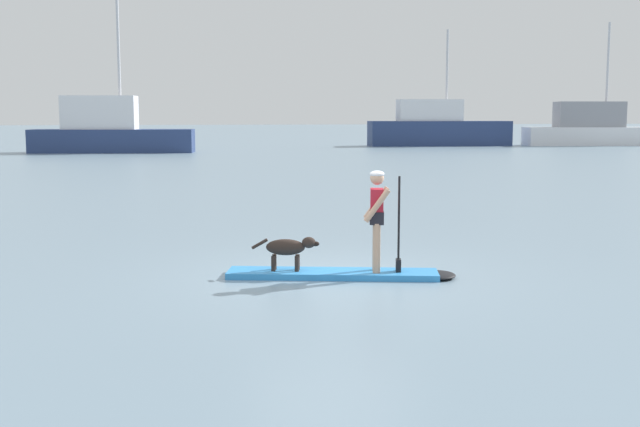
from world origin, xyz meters
name	(u,v)px	position (x,y,z in m)	size (l,w,h in m)	color
ground_plane	(333,277)	(0.00, 0.00, 0.00)	(400.00, 400.00, 0.00)	gray
paddleboard	(347,274)	(0.22, -0.06, 0.05)	(3.68, 1.53, 0.10)	#338CD8
person_paddler	(378,214)	(0.69, -0.18, 1.03)	(0.66, 0.56, 1.61)	tan
dog	(289,248)	(-0.68, 0.18, 0.46)	(1.07, 0.38, 0.54)	#2D231E
moored_boat_far_starboard	(109,131)	(-6.03, 44.15, 1.46)	(11.28, 4.19, 11.81)	navy
moored_boat_outer	(437,128)	(20.30, 50.96, 1.49)	(12.05, 3.83, 9.63)	navy
moored_boat_starboard	(595,129)	(33.80, 49.03, 1.38)	(12.75, 5.09, 10.32)	white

